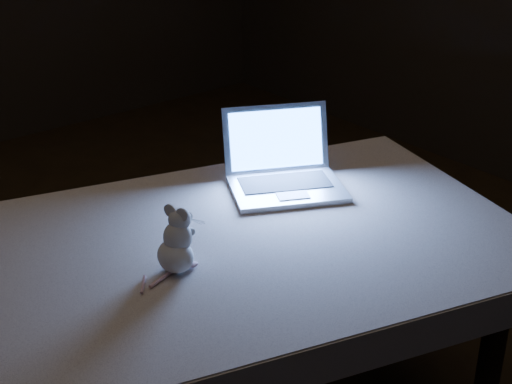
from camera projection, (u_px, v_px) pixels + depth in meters
table at (251, 348)px, 2.02m from camera, size 1.46×1.15×0.69m
tablecloth at (213, 261)px, 1.86m from camera, size 1.62×1.37×0.10m
laptop at (288, 157)px, 2.06m from camera, size 0.41×0.39×0.21m
plush_mouse at (175, 240)px, 1.69m from camera, size 0.15×0.15×0.16m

